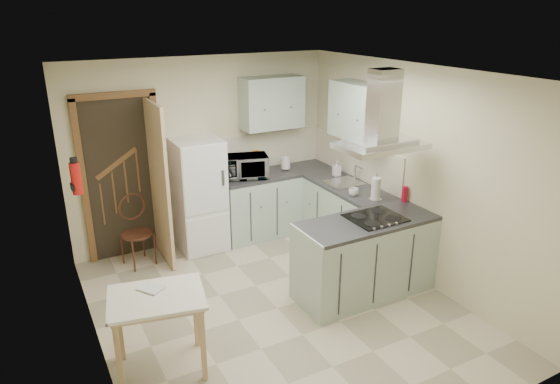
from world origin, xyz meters
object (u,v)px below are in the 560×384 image
drop_leaf_table (160,333)px  microwave (247,166)px  bentwood_chair (137,234)px  peninsula (366,257)px  extractor_hood (381,146)px  fridge (199,195)px

drop_leaf_table → microwave: 2.90m
bentwood_chair → peninsula: bearing=-57.1°
extractor_hood → bentwood_chair: 3.18m
fridge → peninsula: fridge is taller
fridge → bentwood_chair: (-0.86, -0.08, -0.34)m
peninsula → drop_leaf_table: peninsula is taller
fridge → drop_leaf_table: size_ratio=1.86×
fridge → peninsula: bearing=-58.3°
peninsula → bentwood_chair: (-2.09, 1.90, -0.04)m
fridge → peninsula: size_ratio=0.97×
drop_leaf_table → fridge: bearing=73.6°
bentwood_chair → fridge: bearing=-9.4°
peninsula → extractor_hood: 1.27m
microwave → drop_leaf_table: bearing=-114.2°
peninsula → fridge: bearing=121.7°
peninsula → bentwood_chair: peninsula is taller
fridge → extractor_hood: 2.57m
fridge → drop_leaf_table: 2.48m
drop_leaf_table → microwave: microwave is taller
extractor_hood → drop_leaf_table: extractor_hood is taller
microwave → fridge: bearing=-165.7°
peninsula → microwave: size_ratio=2.82×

